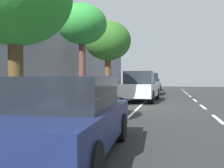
{
  "coord_description": "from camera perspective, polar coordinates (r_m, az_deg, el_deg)",
  "views": [
    {
      "loc": [
        -1.43,
        14.16,
        1.49
      ],
      "look_at": [
        1.07,
        2.93,
        1.25
      ],
      "focal_mm": 40.95,
      "sensor_mm": 36.0,
      "label": 1
    }
  ],
  "objects": [
    {
      "name": "parked_sedan_dark_blue_far",
      "position": [
        5.0,
        -9.63,
        -7.28
      ],
      "size": [
        1.98,
        4.47,
        1.52
      ],
      "color": "navy",
      "rests_on": "ground"
    },
    {
      "name": "fire_hydrant",
      "position": [
        24.9,
        4.67,
        -0.95
      ],
      "size": [
        0.22,
        0.22,
        0.84
      ],
      "color": "red",
      "rests_on": "sidewalk"
    },
    {
      "name": "parked_pickup_silver_mid",
      "position": [
        16.91,
        6.5,
        -0.79
      ],
      "size": [
        2.25,
        5.4,
        1.95
      ],
      "color": "#B7BABF",
      "rests_on": "ground"
    },
    {
      "name": "curb_edge",
      "position": [
        14.54,
        0.67,
        -4.42
      ],
      "size": [
        0.16,
        44.15,
        0.13
      ],
      "primitive_type": "cube",
      "color": "gray",
      "rests_on": "ground"
    },
    {
      "name": "building_facade",
      "position": [
        15.86,
        -13.71,
        6.84
      ],
      "size": [
        0.5,
        44.15,
        6.11
      ],
      "primitive_type": "cube",
      "color": "gray",
      "rests_on": "ground"
    },
    {
      "name": "ground",
      "position": [
        14.31,
        6.77,
        -4.77
      ],
      "size": [
        70.65,
        70.65,
        0.0
      ],
      "primitive_type": "plane",
      "color": "#2A2A2A"
    },
    {
      "name": "lane_stripe_centre",
      "position": [
        14.32,
        19.64,
        -4.81
      ],
      "size": [
        0.14,
        44.2,
        0.01
      ],
      "color": "white",
      "rests_on": "ground"
    },
    {
      "name": "lane_stripe_bike_edge",
      "position": [
        14.32,
        6.46,
        -4.75
      ],
      "size": [
        0.12,
        44.15,
        0.01
      ],
      "primitive_type": "cube",
      "color": "white",
      "rests_on": "ground"
    },
    {
      "name": "sidewalk",
      "position": [
        15.05,
        -6.5,
        -4.23
      ],
      "size": [
        3.67,
        44.15,
        0.13
      ],
      "primitive_type": "cube",
      "color": "#A191A0",
      "rests_on": "ground"
    },
    {
      "name": "cyclist_with_backpack",
      "position": [
        11.39,
        -1.35,
        -1.3
      ],
      "size": [
        0.52,
        0.55,
        1.64
      ],
      "color": "#C6B284",
      "rests_on": "ground"
    },
    {
      "name": "street_tree_near_cyclist",
      "position": [
        17.37,
        -0.93,
        9.46
      ],
      "size": [
        3.11,
        3.11,
        5.22
      ],
      "color": "brown",
      "rests_on": "sidewalk"
    },
    {
      "name": "parked_suv_green_second",
      "position": [
        24.33,
        8.16,
        0.11
      ],
      "size": [
        2.19,
        4.81,
        1.99
      ],
      "color": "#1E512D",
      "rests_on": "ground"
    },
    {
      "name": "parked_sedan_black_nearest",
      "position": [
        32.46,
        9.18,
        -0.11
      ],
      "size": [
        1.91,
        4.43,
        1.52
      ],
      "color": "black",
      "rests_on": "ground"
    },
    {
      "name": "bicycle_at_curb",
      "position": [
        10.96,
        -0.76,
        -4.71
      ],
      "size": [
        1.54,
        0.83,
        0.72
      ],
      "color": "black",
      "rests_on": "ground"
    },
    {
      "name": "street_tree_mid_block",
      "position": [
        12.42,
        -6.71,
        12.85
      ],
      "size": [
        2.35,
        2.35,
        4.9
      ],
      "color": "brown",
      "rests_on": "sidewalk"
    }
  ]
}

